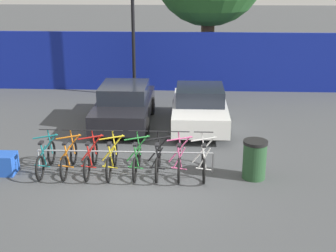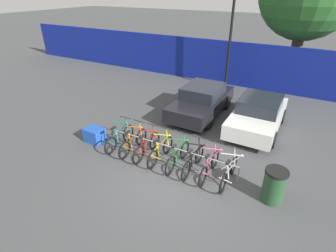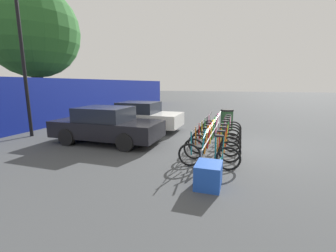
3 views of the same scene
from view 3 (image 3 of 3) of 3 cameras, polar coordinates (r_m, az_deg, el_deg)
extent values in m
plane|color=#424447|center=(8.87, 15.90, -4.64)|extent=(120.00, 120.00, 0.00)
cube|color=navy|center=(13.00, -30.73, 4.83)|extent=(36.00, 0.16, 2.58)
cylinder|color=gray|center=(8.23, 11.25, -1.66)|extent=(4.70, 0.04, 0.04)
cylinder|color=gray|center=(6.06, 8.46, -8.78)|extent=(0.04, 0.04, 0.55)
cylinder|color=gray|center=(10.58, 12.71, -0.50)|extent=(0.04, 0.04, 0.55)
torus|color=black|center=(6.21, 15.07, -8.01)|extent=(0.06, 0.66, 0.66)
torus|color=black|center=(6.34, 5.48, -7.30)|extent=(0.06, 0.66, 0.66)
cylinder|color=#197A7F|center=(6.18, 8.87, -4.75)|extent=(0.60, 0.04, 0.76)
cylinder|color=#197A7F|center=(6.10, 9.44, -1.98)|extent=(0.68, 0.04, 0.16)
cylinder|color=#197A7F|center=(6.16, 11.96, -5.50)|extent=(0.14, 0.04, 0.63)
cylinder|color=#197A7F|center=(6.14, 13.83, -5.39)|extent=(0.32, 0.03, 0.58)
cylinder|color=#197A7F|center=(6.23, 13.21, -8.10)|extent=(0.40, 0.03, 0.08)
cylinder|color=#197A7F|center=(6.23, 5.92, -4.31)|extent=(0.12, 0.04, 0.69)
cylinder|color=black|center=(6.14, 6.37, -1.05)|extent=(0.52, 0.03, 0.03)
cube|color=black|center=(6.07, 12.95, -2.47)|extent=(0.10, 0.22, 0.05)
torus|color=black|center=(6.81, 15.36, -6.37)|extent=(0.06, 0.66, 0.66)
torus|color=black|center=(6.92, 6.61, -5.76)|extent=(0.06, 0.66, 0.66)
cylinder|color=orange|center=(6.78, 9.72, -3.39)|extent=(0.60, 0.04, 0.76)
cylinder|color=orange|center=(6.70, 10.24, -0.85)|extent=(0.68, 0.04, 0.16)
cylinder|color=orange|center=(6.76, 12.53, -4.07)|extent=(0.14, 0.04, 0.63)
cylinder|color=orange|center=(6.74, 14.23, -3.97)|extent=(0.32, 0.03, 0.58)
cylinder|color=orange|center=(6.82, 13.67, -6.46)|extent=(0.40, 0.03, 0.08)
cylinder|color=orange|center=(6.82, 7.02, -3.01)|extent=(0.12, 0.04, 0.69)
cylinder|color=black|center=(6.74, 7.44, -0.02)|extent=(0.52, 0.03, 0.03)
cube|color=black|center=(6.67, 13.44, -1.29)|extent=(0.10, 0.22, 0.05)
torus|color=black|center=(7.38, 15.58, -5.05)|extent=(0.06, 0.66, 0.66)
torus|color=black|center=(7.48, 7.51, -4.52)|extent=(0.06, 0.66, 0.66)
cylinder|color=red|center=(7.35, 10.39, -2.31)|extent=(0.60, 0.04, 0.76)
cylinder|color=red|center=(7.28, 10.88, 0.04)|extent=(0.68, 0.04, 0.16)
cylinder|color=red|center=(7.33, 12.98, -2.93)|extent=(0.14, 0.04, 0.63)
cylinder|color=red|center=(7.31, 14.55, -2.83)|extent=(0.32, 0.03, 0.58)
cylinder|color=red|center=(7.39, 14.03, -5.14)|extent=(0.40, 0.03, 0.08)
cylinder|color=red|center=(7.39, 7.90, -1.96)|extent=(0.12, 0.04, 0.69)
cylinder|color=black|center=(7.31, 8.29, 0.81)|extent=(0.52, 0.03, 0.03)
cube|color=black|center=(7.25, 13.82, -0.36)|extent=(0.10, 0.22, 0.05)
torus|color=black|center=(7.92, 15.77, -3.99)|extent=(0.06, 0.66, 0.66)
torus|color=black|center=(8.02, 8.24, -3.51)|extent=(0.06, 0.66, 0.66)
cylinder|color=yellow|center=(7.89, 10.93, -1.43)|extent=(0.60, 0.04, 0.76)
cylinder|color=yellow|center=(7.83, 11.40, 0.76)|extent=(0.68, 0.04, 0.16)
cylinder|color=yellow|center=(7.87, 13.35, -2.00)|extent=(0.14, 0.04, 0.63)
cylinder|color=yellow|center=(7.86, 14.80, -1.91)|extent=(0.32, 0.03, 0.58)
cylinder|color=yellow|center=(7.93, 14.32, -4.08)|extent=(0.40, 0.03, 0.08)
cylinder|color=yellow|center=(7.93, 8.61, -1.11)|extent=(0.12, 0.04, 0.69)
cylinder|color=black|center=(7.86, 8.98, 1.47)|extent=(0.52, 0.03, 0.03)
cube|color=black|center=(7.80, 14.13, 0.39)|extent=(0.10, 0.22, 0.05)
torus|color=black|center=(8.57, 15.96, -2.89)|extent=(0.06, 0.66, 0.66)
torus|color=black|center=(8.66, 9.00, -2.46)|extent=(0.06, 0.66, 0.66)
cylinder|color=#288438|center=(8.54, 11.49, -0.53)|extent=(0.60, 0.04, 0.76)
cylinder|color=#288438|center=(8.48, 11.92, 1.50)|extent=(0.68, 0.04, 0.16)
cylinder|color=#288438|center=(8.53, 13.72, -1.05)|extent=(0.14, 0.04, 0.63)
cylinder|color=#288438|center=(8.51, 15.07, -0.97)|extent=(0.32, 0.03, 0.58)
cylinder|color=#288438|center=(8.58, 14.62, -2.98)|extent=(0.40, 0.03, 0.08)
cylinder|color=#288438|center=(8.58, 9.34, -0.24)|extent=(0.12, 0.04, 0.69)
cylinder|color=black|center=(8.51, 9.70, 2.16)|extent=(0.52, 0.03, 0.03)
cube|color=black|center=(8.46, 14.45, 1.16)|extent=(0.10, 0.22, 0.05)
torus|color=black|center=(9.11, 16.09, -2.09)|extent=(0.06, 0.66, 0.66)
torus|color=black|center=(9.20, 9.55, -1.70)|extent=(0.06, 0.66, 0.66)
cylinder|color=black|center=(9.09, 11.90, 0.13)|extent=(0.60, 0.04, 0.76)
cylinder|color=black|center=(9.04, 12.31, 2.04)|extent=(0.68, 0.04, 0.16)
cylinder|color=black|center=(9.08, 14.00, -0.36)|extent=(0.14, 0.04, 0.63)
cylinder|color=black|center=(9.06, 15.26, -0.28)|extent=(0.32, 0.03, 0.58)
cylinder|color=black|center=(9.12, 14.83, -2.17)|extent=(0.40, 0.03, 0.08)
cylinder|color=black|center=(9.13, 9.88, 0.40)|extent=(0.12, 0.04, 0.69)
cylinder|color=black|center=(9.06, 10.21, 2.66)|extent=(0.52, 0.03, 0.03)
cube|color=black|center=(9.01, 14.68, 1.72)|extent=(0.10, 0.22, 0.05)
torus|color=black|center=(9.66, 16.22, -1.38)|extent=(0.06, 0.66, 0.66)
torus|color=black|center=(9.74, 10.04, -1.02)|extent=(0.06, 0.66, 0.66)
cylinder|color=#E55993|center=(9.64, 12.26, 0.72)|extent=(0.60, 0.04, 0.76)
cylinder|color=#E55993|center=(9.59, 12.65, 2.52)|extent=(0.68, 0.04, 0.16)
cylinder|color=#E55993|center=(9.63, 14.24, 0.25)|extent=(0.14, 0.04, 0.63)
cylinder|color=#E55993|center=(9.61, 15.43, 0.33)|extent=(0.32, 0.03, 0.58)
cylinder|color=#E55993|center=(9.67, 15.03, -1.46)|extent=(0.40, 0.03, 0.08)
cylinder|color=#E55993|center=(9.68, 10.35, 0.97)|extent=(0.12, 0.04, 0.69)
cylinder|color=black|center=(9.62, 10.67, 3.10)|extent=(0.52, 0.03, 0.03)
cube|color=black|center=(9.57, 14.88, 2.22)|extent=(0.10, 0.22, 0.05)
torus|color=black|center=(10.28, 16.34, -0.67)|extent=(0.06, 0.66, 0.66)
torus|color=black|center=(10.36, 10.53, -0.33)|extent=(0.06, 0.66, 0.66)
cylinder|color=silver|center=(10.27, 12.63, 1.30)|extent=(0.60, 0.04, 0.76)
cylinder|color=silver|center=(10.22, 12.99, 3.00)|extent=(0.68, 0.04, 0.16)
cylinder|color=silver|center=(10.25, 14.48, 0.87)|extent=(0.14, 0.04, 0.63)
cylinder|color=silver|center=(10.24, 15.60, 0.94)|extent=(0.32, 0.03, 0.58)
cylinder|color=silver|center=(10.30, 15.22, -0.74)|extent=(0.40, 0.03, 0.08)
cylinder|color=silver|center=(10.30, 10.83, 1.54)|extent=(0.12, 0.04, 0.69)
cylinder|color=black|center=(10.24, 11.13, 3.54)|extent=(0.52, 0.03, 0.03)
cube|color=black|center=(10.20, 15.09, 2.72)|extent=(0.10, 0.22, 0.05)
cube|color=black|center=(9.07, -15.08, -0.58)|extent=(1.80, 4.20, 0.62)
cube|color=#1E232D|center=(9.04, -15.81, 3.01)|extent=(1.58, 1.93, 0.52)
cylinder|color=black|center=(9.19, -24.30, -2.59)|extent=(0.20, 0.64, 0.64)
cylinder|color=black|center=(10.49, -18.07, -0.61)|extent=(0.20, 0.64, 0.64)
cylinder|color=black|center=(7.79, -10.86, -4.08)|extent=(0.20, 0.64, 0.64)
cylinder|color=black|center=(9.29, -5.80, -1.55)|extent=(0.20, 0.64, 0.64)
cube|color=silver|center=(11.22, -6.85, 1.83)|extent=(1.80, 3.97, 0.62)
cube|color=#1E232D|center=(11.19, -7.38, 4.74)|extent=(1.58, 1.83, 0.52)
cylinder|color=black|center=(11.06, -14.11, 0.16)|extent=(0.20, 0.64, 0.64)
cylinder|color=black|center=(12.52, -9.99, 1.53)|extent=(0.20, 0.64, 0.64)
cylinder|color=black|center=(10.04, -2.89, -0.57)|extent=(0.20, 0.64, 0.64)
cylinder|color=black|center=(11.63, 0.10, 1.00)|extent=(0.20, 0.64, 0.64)
cylinder|color=black|center=(11.46, -32.92, 14.19)|extent=(0.14, 0.14, 6.62)
cylinder|color=#234728|center=(11.56, 14.67, 1.37)|extent=(0.60, 0.60, 0.95)
cylinder|color=black|center=(11.49, 14.80, 3.90)|extent=(0.63, 0.63, 0.08)
cube|color=blue|center=(5.21, 10.23, -12.18)|extent=(0.70, 0.56, 0.55)
cylinder|color=brown|center=(15.62, -29.91, 6.93)|extent=(0.62, 0.62, 3.27)
sphere|color=#286028|center=(15.87, -31.18, 19.88)|extent=(5.17, 5.17, 5.17)
camera|label=1|loc=(14.67, 67.93, 15.74)|focal=50.00mm
camera|label=2|loc=(13.27, 46.59, 21.09)|focal=28.00mm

